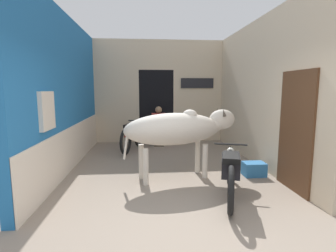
# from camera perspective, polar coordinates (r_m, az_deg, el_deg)

# --- Properties ---
(ground_plane) EXTENTS (30.00, 30.00, 0.00)m
(ground_plane) POSITION_cam_1_polar(r_m,az_deg,el_deg) (3.75, 3.11, -20.33)
(ground_plane) COLOR gray
(wall_left_shopfront) EXTENTS (0.25, 5.58, 3.39)m
(wall_left_shopfront) POSITION_cam_1_polar(r_m,az_deg,el_deg) (6.29, -21.25, 6.22)
(wall_left_shopfront) COLOR #236BAD
(wall_left_shopfront) RESTS_ON ground_plane
(wall_back_with_doorway) EXTENTS (4.28, 0.93, 3.39)m
(wall_back_with_doorway) POSITION_cam_1_polar(r_m,az_deg,el_deg) (9.14, -2.28, 6.18)
(wall_back_with_doorway) COLOR beige
(wall_back_with_doorway) RESTS_ON ground_plane
(wall_right_with_door) EXTENTS (0.22, 5.58, 3.39)m
(wall_right_with_door) POSITION_cam_1_polar(r_m,az_deg,el_deg) (6.58, 19.35, 6.69)
(wall_right_with_door) COLOR beige
(wall_right_with_door) RESTS_ON ground_plane
(cow) EXTENTS (2.40, 1.10, 1.40)m
(cow) POSITION_cam_1_polar(r_m,az_deg,el_deg) (5.19, 2.46, -0.63)
(cow) COLOR beige
(cow) RESTS_ON ground_plane
(motorcycle_near) EXTENTS (0.75, 1.86, 0.81)m
(motorcycle_near) POSITION_cam_1_polar(r_m,az_deg,el_deg) (4.48, 13.43, -9.34)
(motorcycle_near) COLOR black
(motorcycle_near) RESTS_ON ground_plane
(motorcycle_far) EXTENTS (0.73, 1.81, 0.84)m
(motorcycle_far) POSITION_cam_1_polar(r_m,az_deg,el_deg) (7.72, -7.68, -1.81)
(motorcycle_far) COLOR black
(motorcycle_far) RESTS_ON ground_plane
(shopkeeper_seated) EXTENTS (0.44, 0.34, 1.24)m
(shopkeeper_seated) POSITION_cam_1_polar(r_m,az_deg,el_deg) (8.24, -2.03, 0.19)
(shopkeeper_seated) COLOR brown
(shopkeeper_seated) RESTS_ON ground_plane
(plastic_stool) EXTENTS (0.33, 0.33, 0.47)m
(plastic_stool) POSITION_cam_1_polar(r_m,az_deg,el_deg) (8.52, -0.26, -2.30)
(plastic_stool) COLOR #DB6093
(plastic_stool) RESTS_ON ground_plane
(crate) EXTENTS (0.44, 0.32, 0.28)m
(crate) POSITION_cam_1_polar(r_m,az_deg,el_deg) (5.77, 18.20, -8.89)
(crate) COLOR teal
(crate) RESTS_ON ground_plane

